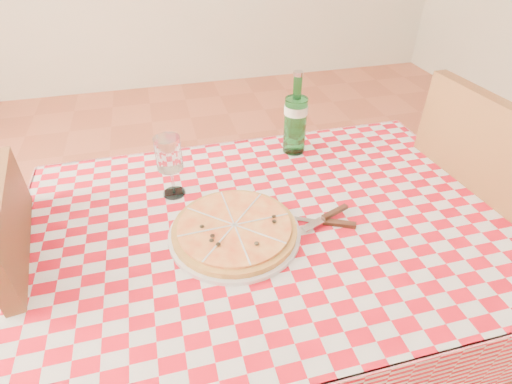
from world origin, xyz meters
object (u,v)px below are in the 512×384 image
dining_table (268,248)px  pizza_plate (234,229)px  chair_far (8,318)px  water_bottle (296,113)px  chair_near (478,217)px  wine_glass (170,167)px

dining_table → pizza_plate: pizza_plate is taller
chair_far → water_bottle: (0.91, 0.30, 0.36)m
dining_table → chair_near: bearing=2.5°
dining_table → wine_glass: size_ratio=6.50×
wine_glass → water_bottle: bearing=19.3°
water_bottle → chair_far: bearing=-162.0°
dining_table → pizza_plate: size_ratio=3.56×
dining_table → chair_near: (0.75, 0.03, -0.07)m
pizza_plate → chair_near: bearing=4.1°
chair_near → chair_far: size_ratio=1.10×
chair_near → pizza_plate: bearing=-179.1°
dining_table → wine_glass: bearing=140.5°
chair_near → chair_far: 1.47m
wine_glass → chair_near: bearing=-9.2°
dining_table → chair_far: chair_far is taller
chair_near → pizza_plate: chair_near is taller
water_bottle → wine_glass: bearing=-160.7°
chair_far → water_bottle: 1.02m
chair_far → dining_table: bearing=168.4°
pizza_plate → water_bottle: 0.48m
chair_near → wine_glass: size_ratio=5.55×
pizza_plate → water_bottle: bearing=52.1°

